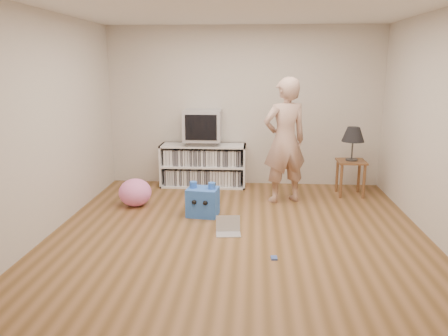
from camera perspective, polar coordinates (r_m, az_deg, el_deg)
ground at (r=5.38m, az=1.86°, el=-8.28°), size 4.50×4.50×0.00m
walls at (r=5.05m, az=1.97°, el=5.58°), size 4.52×4.52×2.60m
ceiling at (r=5.04m, az=2.10°, el=20.39°), size 4.50×4.50×0.01m
media_unit at (r=7.27m, az=-2.71°, el=0.38°), size 1.40×0.45×0.70m
dvd_deck at (r=7.18m, az=-2.76°, el=3.35°), size 0.45×0.35×0.07m
crt_tv at (r=7.13m, az=-2.79°, el=5.60°), size 0.60×0.53×0.50m
side_table at (r=6.99m, az=16.23°, el=-0.12°), size 0.42×0.42×0.55m
table_lamp at (r=6.89m, az=16.52°, el=4.13°), size 0.34×0.34×0.52m
person at (r=6.36m, az=7.94°, el=3.52°), size 0.78×0.64×1.82m
laptop at (r=5.30m, az=0.55°, el=-7.96°), size 0.31×0.26×0.20m
playing_cards at (r=4.70m, az=6.55°, el=-11.59°), size 0.07×0.09×0.02m
plush_blue at (r=5.86m, az=-2.80°, el=-4.37°), size 0.44×0.39×0.46m
plush_pink at (r=6.39m, az=-11.53°, el=-3.14°), size 0.59×0.59×0.40m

